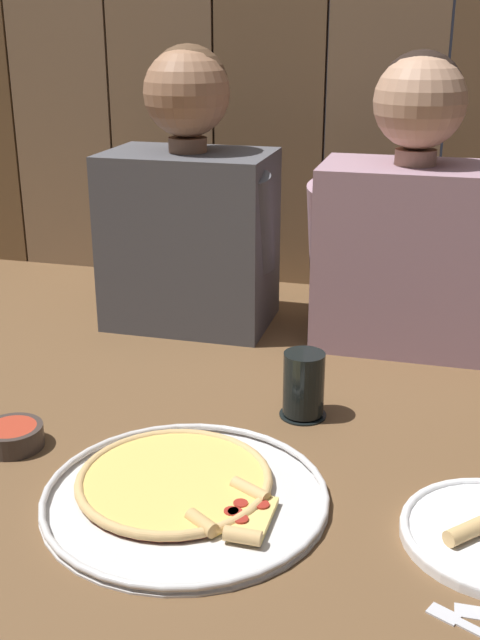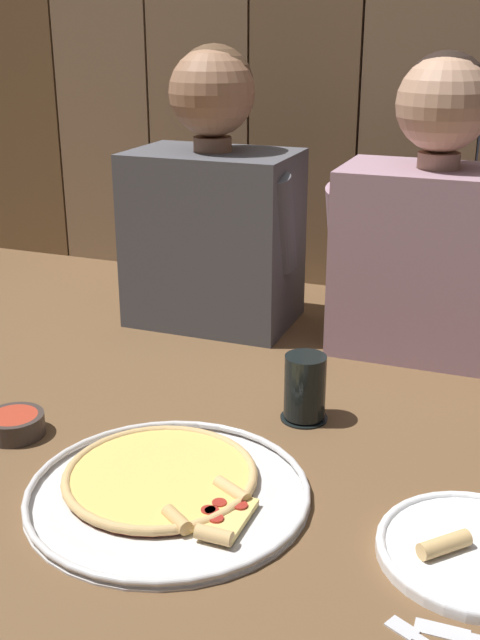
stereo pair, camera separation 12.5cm
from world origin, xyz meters
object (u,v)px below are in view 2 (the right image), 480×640
dinner_plate (476,551)px  diner_left (213,204)px  drinking_glass (305,388)px  pizza_tray (167,486)px  diner_right (433,225)px  dipping_bowl (15,424)px

dinner_plate → diner_left: (-0.63, 0.66, 0.25)m
drinking_glass → diner_left: bearing=130.2°
pizza_tray → drinking_glass: bearing=67.3°
pizza_tray → diner_right: (0.26, 0.67, 0.25)m
dinner_plate → drinking_glass: (-0.31, 0.28, 0.05)m
drinking_glass → diner_left: (-0.33, 0.38, 0.21)m
dipping_bowl → diner_left: (0.10, 0.61, 0.24)m
dinner_plate → diner_right: bearing=104.2°
dinner_plate → dipping_bowl: 0.73m
drinking_glass → diner_left: diner_left is taller
pizza_tray → diner_left: 0.74m
dinner_plate → diner_left: bearing=133.7°
dipping_bowl → diner_right: bearing=47.3°
diner_right → diner_left: bearing=-180.0°
diner_right → dinner_plate: bearing=-75.8°
pizza_tray → drinking_glass: size_ratio=3.50×
dipping_bowl → diner_left: bearing=81.0°
dinner_plate → diner_left: size_ratio=0.42×
drinking_glass → dinner_plate: bearing=-42.1°
pizza_tray → dinner_plate: dinner_plate is taller
pizza_tray → diner_right: bearing=69.0°
drinking_glass → diner_right: diner_right is taller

